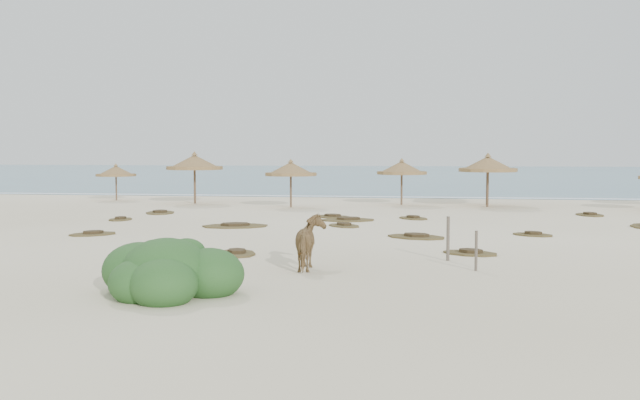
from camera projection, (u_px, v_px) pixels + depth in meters
The scene contains 26 objects.
ground at pixel (339, 246), 24.45m from camera, with size 160.00×160.00×0.00m, color #EFE3C4.
ocean at pixel (405, 174), 98.45m from camera, with size 200.00×100.00×0.01m, color #295E7D.
foam_line at pixel (384, 197), 50.10m from camera, with size 70.00×0.60×0.01m, color white.
palapa_0 at pixel (116, 172), 46.73m from camera, with size 2.82×2.82×2.43m.
palapa_1 at pixel (195, 163), 43.80m from camera, with size 4.49×4.49×3.22m.
palapa_2 at pixel (291, 170), 40.89m from camera, with size 3.43×3.43×2.80m.
palapa_3 at pixel (402, 169), 42.78m from camera, with size 3.39×3.39×2.83m.
palapa_4 at pixel (488, 165), 41.29m from camera, with size 4.05×4.05×3.14m.
palapa_5 at pixel (488, 165), 42.50m from camera, with size 4.36×4.36×3.13m.
horse at pixel (311, 243), 19.59m from camera, with size 0.81×1.78×1.50m, color olive.
fence_post_near at pixel (448, 239), 21.17m from camera, with size 0.10×0.10×1.33m, color brown.
fence_post_far at pixel (476, 251), 19.39m from camera, with size 0.08×0.08×1.10m, color brown.
bush at pixel (168, 273), 16.15m from camera, with size 3.38×2.98×1.51m.
scrub_0 at pixel (93, 234), 27.70m from camera, with size 2.16×2.11×0.16m.
scrub_1 at pixel (235, 226), 30.65m from camera, with size 3.27×2.61×0.16m.
scrub_2 at pixel (344, 225), 30.78m from camera, with size 1.98×2.09×0.16m.
scrub_3 at pixel (348, 220), 33.31m from camera, with size 2.82×2.15×0.16m.
scrub_4 at pixel (533, 234), 27.47m from camera, with size 1.87×1.64×0.16m.
scrub_6 at pixel (160, 212), 37.19m from camera, with size 2.04×2.58×0.16m.
scrub_7 at pixel (413, 218), 34.15m from camera, with size 1.94×2.06×0.16m.
scrub_8 at pixel (120, 219), 33.60m from camera, with size 1.17×1.66×0.16m.
scrub_9 at pixel (416, 236), 26.79m from camera, with size 2.65×2.21×0.16m.
scrub_10 at pixel (590, 214), 35.92m from camera, with size 1.59×2.12×0.16m.
scrub_11 at pixel (237, 253), 22.51m from camera, with size 1.76×2.09×0.16m.
scrub_12 at pixel (470, 253), 22.54m from camera, with size 2.07×1.72×0.16m.
scrub_13 at pixel (333, 216), 34.91m from camera, with size 2.44×2.18×0.16m.
Camera 1 is at (2.94, -24.11, 3.29)m, focal length 40.00 mm.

